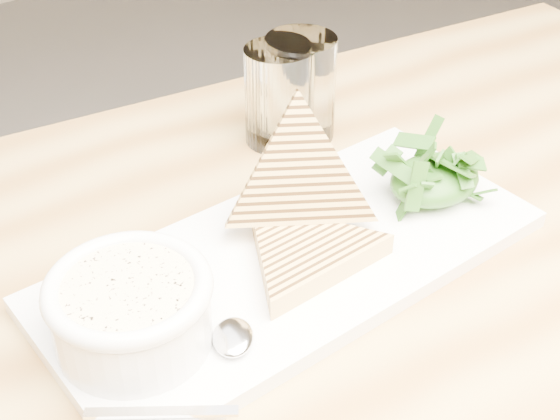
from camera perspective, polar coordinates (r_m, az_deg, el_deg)
table_top at (r=0.72m, az=7.07°, el=-4.85°), size 1.22×0.89×0.04m
table_leg_br at (r=1.43m, az=12.69°, el=-1.19°), size 0.06×0.06×0.73m
platter at (r=0.69m, az=0.98°, el=-3.64°), size 0.45×0.22×0.02m
soup_bowl at (r=0.60m, az=-10.75°, el=-7.76°), size 0.12×0.12×0.05m
soup at (r=0.58m, az=-11.06°, el=-5.73°), size 0.10×0.10×0.01m
bowl_rim at (r=0.58m, az=-11.08°, el=-5.58°), size 0.13×0.13×0.01m
sandwich_flat at (r=0.67m, az=1.82°, el=-3.14°), size 0.16×0.16×0.02m
sandwich_lean at (r=0.68m, az=1.47°, el=2.27°), size 0.21×0.21×0.18m
salad_base at (r=0.76m, az=11.24°, el=2.19°), size 0.09×0.07×0.04m
arugula_pile at (r=0.75m, az=11.32°, el=2.76°), size 0.11×0.10×0.05m
spoon_bowl at (r=0.60m, az=-3.45°, el=-9.26°), size 0.05×0.05×0.01m
spoon_handle at (r=0.56m, az=-8.67°, el=-14.41°), size 0.09×0.07×0.00m
glass_near at (r=0.85m, az=1.51°, el=8.88°), size 0.08×0.08×0.12m
glass_far at (r=0.84m, az=-0.18°, el=8.35°), size 0.07×0.07×0.11m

